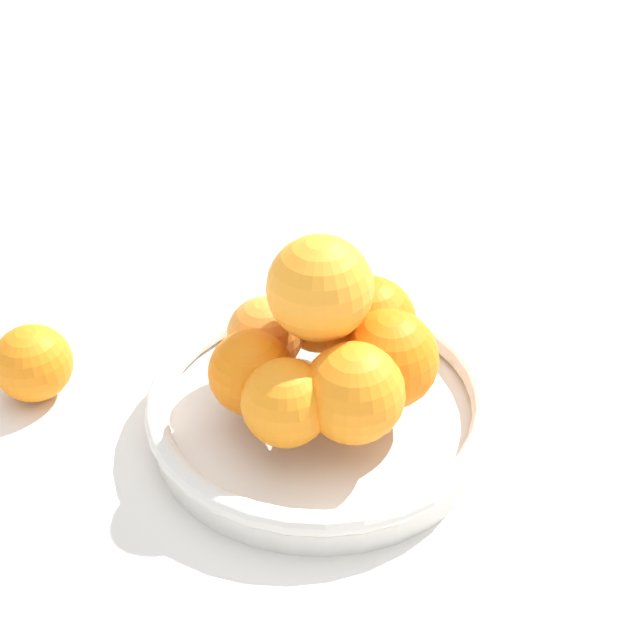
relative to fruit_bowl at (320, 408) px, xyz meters
name	(u,v)px	position (x,y,z in m)	size (l,w,h in m)	color
ground_plane	(320,426)	(0.00, 0.00, -0.02)	(4.00, 4.00, 0.00)	silver
fruit_bowl	(320,408)	(0.00, 0.00, 0.00)	(0.29, 0.29, 0.04)	silver
orange_pile	(329,341)	(-0.01, 0.00, 0.07)	(0.18, 0.19, 0.14)	orange
stray_orange	(31,366)	(0.25, 0.00, 0.01)	(0.07, 0.07, 0.07)	orange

